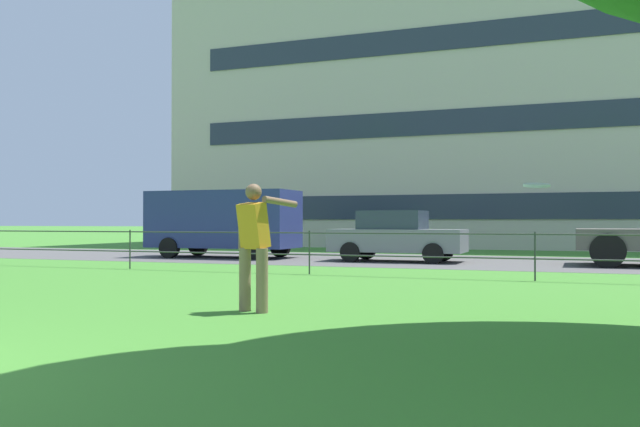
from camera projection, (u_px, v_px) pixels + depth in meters
street_strip at (382, 260)px, 21.20m from camera, size 80.00×7.35×0.01m
park_fence at (309, 245)px, 15.33m from camera, size 29.65×0.04×1.00m
person_thrower at (254, 242)px, 8.94m from camera, size 0.69×0.75×1.71m
frisbee at (537, 185)px, 6.84m from camera, size 0.33×0.33×0.07m
panel_van_far_left at (224, 220)px, 22.52m from camera, size 5.03×2.15×2.24m
car_grey_left at (396, 236)px, 20.22m from camera, size 4.01×1.83×1.54m
apartment_building_background at (476, 104)px, 36.68m from camera, size 28.96×15.98×15.33m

